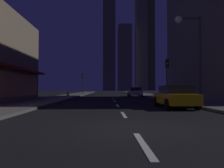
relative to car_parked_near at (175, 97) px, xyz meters
name	(u,v)px	position (x,y,z in m)	size (l,w,h in m)	color
ground_plane	(111,96)	(-3.60, 25.46, -0.79)	(78.00, 136.00, 0.10)	black
sidewalk_right	(148,95)	(3.40, 25.46, -0.67)	(4.00, 76.00, 0.15)	#605E59
sidewalk_left	(74,95)	(-10.60, 25.46, -0.67)	(4.00, 76.00, 0.15)	#605E59
lane_marking_center	(118,106)	(-3.60, 1.86, -0.73)	(0.16, 23.00, 0.01)	silver
skyscraper_distant_tall	(109,41)	(-2.76, 115.99, 30.96)	(7.76, 7.05, 63.39)	brown
skyscraper_distant_mid	(125,58)	(7.14, 114.52, 20.11)	(8.54, 5.29, 41.69)	#65604C
skyscraper_distant_short	(141,34)	(18.74, 121.51, 37.12)	(7.29, 8.50, 75.72)	#65604B
skyscraper_distant_slender	(149,39)	(26.45, 134.74, 37.04)	(8.06, 6.76, 75.56)	#302D24
car_parked_near	(175,97)	(0.00, 0.00, 0.00)	(1.98, 4.24, 1.45)	gold
car_parked_far	(135,92)	(0.00, 18.52, 0.00)	(1.98, 4.24, 1.45)	silver
fire_hydrant_far_left	(68,95)	(-9.50, 13.82, -0.29)	(0.42, 0.30, 0.65)	gold
traffic_light_near_right	(167,70)	(1.90, 7.96, 2.45)	(0.32, 0.48, 4.20)	#2D2D2D
traffic_light_far_left	(83,79)	(-9.10, 27.53, 2.45)	(0.32, 0.48, 4.20)	#2D2D2D
street_lamp_right	(189,38)	(1.78, 1.96, 4.33)	(1.96, 0.56, 6.58)	#38383D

